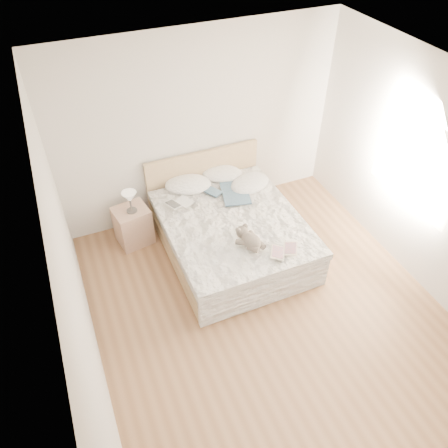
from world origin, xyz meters
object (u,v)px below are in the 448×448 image
(nightstand, at_px, (133,226))
(table_lamp, at_px, (130,198))
(teddy_bear, at_px, (251,245))
(bed, at_px, (230,232))
(childrens_book, at_px, (284,251))
(photo_book, at_px, (179,204))

(nightstand, bearing_deg, table_lamp, -60.68)
(teddy_bear, bearing_deg, nightstand, 110.91)
(bed, distance_m, teddy_bear, 0.73)
(nightstand, distance_m, childrens_book, 2.18)
(bed, height_order, teddy_bear, bed)
(childrens_book, distance_m, teddy_bear, 0.40)
(nightstand, distance_m, table_lamp, 0.50)
(nightstand, bearing_deg, childrens_book, -46.13)
(childrens_book, bearing_deg, photo_book, 154.50)
(nightstand, xyz_separation_m, childrens_book, (1.49, -1.55, 0.35))
(nightstand, height_order, teddy_bear, teddy_bear)
(table_lamp, xyz_separation_m, photo_book, (0.61, -0.18, -0.15))
(nightstand, bearing_deg, bed, -29.89)
(photo_book, bearing_deg, nightstand, 137.13)
(table_lamp, bearing_deg, teddy_bear, -48.43)
(nightstand, xyz_separation_m, teddy_bear, (1.16, -1.32, 0.37))
(table_lamp, xyz_separation_m, childrens_book, (1.47, -1.52, -0.15))
(table_lamp, xyz_separation_m, teddy_bear, (1.15, -1.29, -0.13))
(table_lamp, distance_m, childrens_book, 2.12)
(photo_book, distance_m, childrens_book, 1.60)
(childrens_book, bearing_deg, bed, 141.63)
(nightstand, relative_size, photo_book, 1.68)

